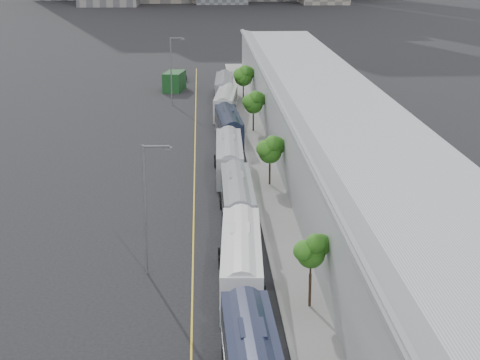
{
  "coord_description": "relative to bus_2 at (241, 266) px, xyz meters",
  "views": [
    {
      "loc": [
        -0.77,
        -13.81,
        22.0
      ],
      "look_at": [
        2.44,
        50.88,
        3.0
      ],
      "focal_mm": 60.0,
      "sensor_mm": 36.0,
      "label": 1
    }
  ],
  "objects": [
    {
      "name": "lane_line",
      "position": [
        -3.27,
        19.51,
        -1.58
      ],
      "size": [
        0.12,
        160.0,
        0.02
      ],
      "primitive_type": "cube",
      "color": "gold",
      "rests_on": "ground"
    },
    {
      "name": "bus_7",
      "position": [
        0.92,
        67.08,
        -0.05
      ],
      "size": [
        3.09,
        12.66,
        3.67
      ],
      "rotation": [
        0.0,
        0.0,
        -0.04
      ],
      "color": "gray",
      "rests_on": "ground"
    },
    {
      "name": "tree_3",
      "position": [
        3.86,
        46.65,
        2.19
      ],
      "size": [
        2.35,
        2.35,
        4.98
      ],
      "color": "black",
      "rests_on": "ground"
    },
    {
      "name": "depot",
      "position": [
        11.23,
        19.51,
        1.92
      ],
      "size": [
        12.45,
        160.4,
        7.2
      ],
      "color": "gray",
      "rests_on": "ground"
    },
    {
      "name": "bus_6",
      "position": [
        0.81,
        55.7,
        -0.09
      ],
      "size": [
        3.67,
        12.36,
        3.56
      ],
      "rotation": [
        0.0,
        0.0,
        -0.1
      ],
      "color": "silver",
      "rests_on": "ground"
    },
    {
      "name": "bus_2",
      "position": [
        0.0,
        0.0,
        0.0
      ],
      "size": [
        3.23,
        13.04,
        3.78
      ],
      "rotation": [
        0.0,
        0.0,
        -0.05
      ],
      "color": "silver",
      "rests_on": "ground"
    },
    {
      "name": "tree_2",
      "position": [
        3.91,
        23.63,
        2.04
      ],
      "size": [
        2.24,
        2.24,
        4.78
      ],
      "color": "black",
      "rests_on": "ground"
    },
    {
      "name": "bus_4",
      "position": [
        0.19,
        27.0,
        -0.03
      ],
      "size": [
        2.87,
        12.75,
        3.71
      ],
      "rotation": [
        0.0,
        0.0,
        -0.02
      ],
      "color": "#9DA0A7",
      "rests_on": "ground"
    },
    {
      "name": "bus_5",
      "position": [
        0.67,
        41.83,
        -0.12
      ],
      "size": [
        3.07,
        12.09,
        3.5
      ],
      "rotation": [
        0.0,
        0.0,
        0.05
      ],
      "color": "black",
      "rests_on": "ground"
    },
    {
      "name": "suv",
      "position": [
        -6.55,
        86.82,
        -0.74
      ],
      "size": [
        3.72,
        6.52,
        1.71
      ],
      "primitive_type": "imported",
      "rotation": [
        0.0,
        0.0,
        0.15
      ],
      "color": "black",
      "rests_on": "ground"
    },
    {
      "name": "street_lamp_far",
      "position": [
        -6.51,
        64.61,
        3.89
      ],
      "size": [
        2.04,
        0.22,
        9.57
      ],
      "color": "#59595E",
      "rests_on": "ground"
    },
    {
      "name": "sidewalk",
      "position": [
        7.23,
        19.51,
        -1.53
      ],
      "size": [
        10.0,
        170.0,
        0.12
      ],
      "primitive_type": "cube",
      "color": "gray",
      "rests_on": "ground"
    },
    {
      "name": "shipping_container",
      "position": [
        -6.64,
        76.13,
        -0.11
      ],
      "size": [
        3.66,
        5.87,
        2.97
      ],
      "primitive_type": "cube",
      "rotation": [
        0.0,
        0.0,
        -0.2
      ],
      "color": "#113916",
      "rests_on": "ground"
    },
    {
      "name": "bus_3",
      "position": [
        0.38,
        13.68,
        -0.08
      ],
      "size": [
        2.76,
        12.33,
        3.6
      ],
      "rotation": [
        0.0,
        0.0,
        -0.01
      ],
      "color": "gray",
      "rests_on": "ground"
    },
    {
      "name": "tree_4",
      "position": [
        3.71,
        66.67,
        2.36
      ],
      "size": [
        2.65,
        2.65,
        5.29
      ],
      "color": "black",
      "rests_on": "ground"
    },
    {
      "name": "street_lamp_near",
      "position": [
        -6.27,
        2.84,
        3.7
      ],
      "size": [
        2.04,
        0.22,
        9.21
      ],
      "color": "#59595E",
      "rests_on": "ground"
    },
    {
      "name": "tree_1",
      "position": [
        4.15,
        -3.27,
        2.25
      ],
      "size": [
        1.77,
        1.77,
        4.77
      ],
      "color": "black",
      "rests_on": "ground"
    }
  ]
}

